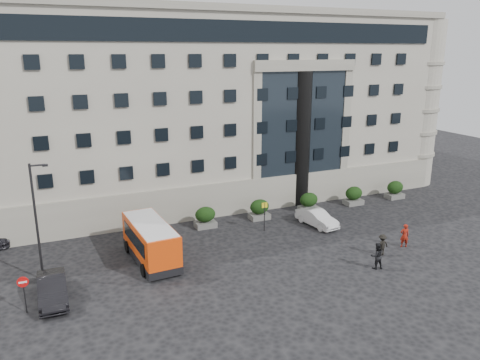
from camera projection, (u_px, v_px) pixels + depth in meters
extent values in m
plane|color=black|center=(226.00, 266.00, 33.27)|extent=(120.00, 120.00, 0.00)
cube|color=#9B9589|center=(202.00, 104.00, 52.61)|extent=(44.00, 24.00, 18.00)
cylinder|color=black|center=(301.00, 140.00, 45.26)|extent=(1.80, 1.80, 13.00)
cube|color=#545452|center=(146.00, 233.00, 38.55)|extent=(1.80, 1.20, 0.50)
ellipsoid|color=black|center=(145.00, 223.00, 38.31)|extent=(1.80, 1.26, 1.34)
cube|color=#545452|center=(206.00, 224.00, 40.56)|extent=(1.80, 1.20, 0.50)
ellipsoid|color=black|center=(205.00, 214.00, 40.31)|extent=(1.80, 1.26, 1.34)
cube|color=#545452|center=(259.00, 216.00, 42.56)|extent=(1.80, 1.20, 0.50)
ellipsoid|color=black|center=(260.00, 207.00, 42.31)|extent=(1.80, 1.26, 1.34)
cube|color=#545452|center=(308.00, 209.00, 44.56)|extent=(1.80, 1.20, 0.50)
ellipsoid|color=black|center=(309.00, 200.00, 44.32)|extent=(1.80, 1.26, 1.34)
cube|color=#545452|center=(353.00, 202.00, 46.56)|extent=(1.80, 1.20, 0.50)
ellipsoid|color=black|center=(354.00, 193.00, 46.32)|extent=(1.80, 1.26, 1.34)
cube|color=#545452|center=(394.00, 196.00, 48.57)|extent=(1.80, 1.20, 0.50)
ellipsoid|color=black|center=(395.00, 187.00, 48.32)|extent=(1.80, 1.26, 1.34)
cylinder|color=#262628|center=(37.00, 224.00, 30.23)|extent=(0.16, 0.16, 8.00)
cylinder|color=#262628|center=(37.00, 165.00, 29.38)|extent=(0.90, 0.12, 0.12)
cube|color=black|center=(45.00, 165.00, 29.56)|extent=(0.35, 0.18, 0.14)
cylinder|color=#262628|center=(264.00, 217.00, 39.47)|extent=(0.08, 0.08, 2.50)
cube|color=yellow|center=(265.00, 205.00, 39.19)|extent=(0.50, 0.06, 0.45)
cylinder|color=#262628|center=(25.00, 296.00, 27.09)|extent=(0.08, 0.08, 2.20)
cylinder|color=red|center=(23.00, 282.00, 26.79)|extent=(0.64, 0.05, 0.64)
cube|color=white|center=(23.00, 282.00, 26.76)|extent=(0.45, 0.04, 0.10)
cube|color=#E5400A|center=(150.00, 239.00, 33.72)|extent=(2.79, 7.03, 2.31)
cube|color=black|center=(151.00, 255.00, 34.06)|extent=(2.84, 7.08, 0.55)
cube|color=black|center=(150.00, 236.00, 33.66)|extent=(2.76, 5.52, 1.03)
cube|color=silver|center=(150.00, 224.00, 33.43)|extent=(2.65, 6.68, 0.18)
cylinder|color=black|center=(144.00, 270.00, 31.64)|extent=(0.34, 0.92, 0.90)
cylinder|color=black|center=(177.00, 263.00, 32.68)|extent=(0.34, 0.92, 0.90)
cylinder|color=black|center=(128.00, 247.00, 35.43)|extent=(0.34, 0.92, 0.90)
cylinder|color=black|center=(158.00, 241.00, 36.47)|extent=(0.34, 0.92, 0.90)
imported|color=black|center=(52.00, 289.00, 28.48)|extent=(1.66, 4.73, 1.55)
imported|color=silver|center=(317.00, 218.00, 40.80)|extent=(2.15, 4.48, 1.42)
imported|color=maroon|center=(405.00, 235.00, 36.31)|extent=(0.81, 0.67, 1.89)
imported|color=black|center=(377.00, 256.00, 32.69)|extent=(1.04, 0.88, 1.91)
imported|color=black|center=(382.00, 245.00, 34.88)|extent=(1.07, 0.62, 1.64)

